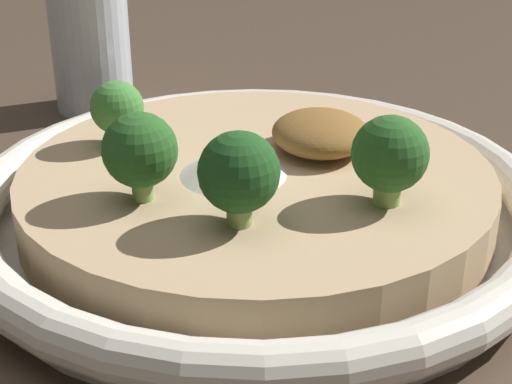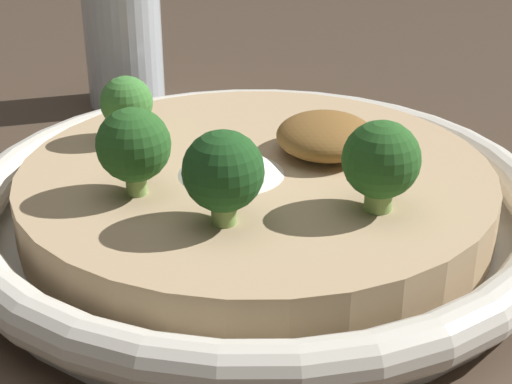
{
  "view_description": "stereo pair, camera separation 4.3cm",
  "coord_description": "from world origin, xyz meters",
  "px_view_note": "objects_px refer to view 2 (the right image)",
  "views": [
    {
      "loc": [
        -0.39,
        0.01,
        0.21
      ],
      "look_at": [
        0.0,
        0.0,
        0.02
      ],
      "focal_mm": 55.0,
      "sensor_mm": 36.0,
      "label": 1
    },
    {
      "loc": [
        -0.39,
        -0.04,
        0.21
      ],
      "look_at": [
        0.0,
        0.0,
        0.02
      ],
      "focal_mm": 55.0,
      "sensor_mm": 36.0,
      "label": 2
    }
  ],
  "objects_px": {
    "broccoli_back": "(127,104)",
    "broccoli_front": "(381,161)",
    "broccoli_back_left": "(134,146)",
    "drinking_glass": "(123,30)",
    "risotto_bowl": "(256,199)",
    "broccoli_left": "(223,173)"
  },
  "relations": [
    {
      "from": "risotto_bowl",
      "to": "broccoli_left",
      "type": "xyz_separation_m",
      "value": [
        -0.06,
        0.01,
        0.05
      ]
    },
    {
      "from": "broccoli_back",
      "to": "broccoli_left",
      "type": "bearing_deg",
      "value": -145.09
    },
    {
      "from": "broccoli_front",
      "to": "drinking_glass",
      "type": "xyz_separation_m",
      "value": [
        0.25,
        0.19,
        -0.0
      ]
    },
    {
      "from": "risotto_bowl",
      "to": "broccoli_left",
      "type": "distance_m",
      "value": 0.08
    },
    {
      "from": "risotto_bowl",
      "to": "broccoli_back_left",
      "type": "distance_m",
      "value": 0.08
    },
    {
      "from": "risotto_bowl",
      "to": "broccoli_back_left",
      "type": "height_order",
      "value": "broccoli_back_left"
    },
    {
      "from": "broccoli_front",
      "to": "broccoli_back",
      "type": "distance_m",
      "value": 0.16
    },
    {
      "from": "broccoli_left",
      "to": "broccoli_back",
      "type": "relative_size",
      "value": 1.2
    },
    {
      "from": "risotto_bowl",
      "to": "broccoli_back",
      "type": "relative_size",
      "value": 8.53
    },
    {
      "from": "risotto_bowl",
      "to": "broccoli_left",
      "type": "relative_size",
      "value": 7.08
    },
    {
      "from": "broccoli_back_left",
      "to": "drinking_glass",
      "type": "height_order",
      "value": "drinking_glass"
    },
    {
      "from": "broccoli_front",
      "to": "broccoli_back_left",
      "type": "distance_m",
      "value": 0.12
    },
    {
      "from": "broccoli_back",
      "to": "drinking_glass",
      "type": "xyz_separation_m",
      "value": [
        0.17,
        0.04,
        -0.0
      ]
    },
    {
      "from": "broccoli_left",
      "to": "broccoli_back",
      "type": "xyz_separation_m",
      "value": [
        0.1,
        0.07,
        -0.0
      ]
    },
    {
      "from": "broccoli_back",
      "to": "broccoli_front",
      "type": "bearing_deg",
      "value": -119.06
    },
    {
      "from": "drinking_glass",
      "to": "broccoli_front",
      "type": "bearing_deg",
      "value": -143.3
    },
    {
      "from": "risotto_bowl",
      "to": "broccoli_left",
      "type": "height_order",
      "value": "broccoli_left"
    },
    {
      "from": "broccoli_back",
      "to": "broccoli_back_left",
      "type": "bearing_deg",
      "value": -163.47
    },
    {
      "from": "broccoli_front",
      "to": "drinking_glass",
      "type": "height_order",
      "value": "drinking_glass"
    },
    {
      "from": "broccoli_left",
      "to": "broccoli_back_left",
      "type": "relative_size",
      "value": 1.01
    },
    {
      "from": "broccoli_left",
      "to": "broccoli_front",
      "type": "bearing_deg",
      "value": -74.16
    },
    {
      "from": "broccoli_left",
      "to": "drinking_glass",
      "type": "height_order",
      "value": "drinking_glass"
    }
  ]
}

